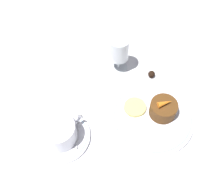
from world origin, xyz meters
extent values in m
plane|color=white|center=(0.00, 0.00, 0.00)|extent=(3.00, 3.00, 0.00)
cylinder|color=white|center=(0.00, -0.04, 0.01)|extent=(0.24, 0.24, 0.01)
torus|color=#8CB2D1|center=(0.00, -0.04, 0.01)|extent=(0.22, 0.22, 0.00)
cylinder|color=white|center=(-0.23, 0.08, 0.01)|extent=(0.16, 0.16, 0.01)
torus|color=#8CB2D1|center=(-0.23, 0.08, 0.01)|extent=(0.15, 0.15, 0.00)
cylinder|color=white|center=(-0.24, 0.08, 0.04)|extent=(0.09, 0.09, 0.06)
cylinder|color=brown|center=(-0.24, 0.08, 0.05)|extent=(0.08, 0.08, 0.05)
torus|color=white|center=(-0.18, 0.08, 0.04)|extent=(0.04, 0.01, 0.04)
cube|color=silver|center=(-0.20, 0.06, 0.01)|extent=(0.06, 0.07, 0.00)
ellipsoid|color=silver|center=(-0.16, 0.10, 0.01)|extent=(0.03, 0.03, 0.00)
cylinder|color=silver|center=(0.06, 0.17, 0.00)|extent=(0.06, 0.06, 0.01)
cylinder|color=silver|center=(0.06, 0.17, 0.03)|extent=(0.01, 0.01, 0.05)
cylinder|color=silver|center=(0.06, 0.17, 0.09)|extent=(0.06, 0.06, 0.07)
cylinder|color=#470A14|center=(0.06, 0.17, 0.07)|extent=(0.05, 0.05, 0.04)
cube|color=silver|center=(0.18, -0.05, 0.00)|extent=(0.03, 0.12, 0.01)
cube|color=silver|center=(0.16, 0.03, 0.00)|extent=(0.03, 0.05, 0.01)
cylinder|color=#563314|center=(0.03, -0.05, 0.04)|extent=(0.08, 0.08, 0.04)
cone|color=orange|center=(0.03, -0.05, 0.07)|extent=(0.04, 0.03, 0.02)
cylinder|color=#EFE075|center=(-0.02, 0.01, 0.02)|extent=(0.06, 0.06, 0.01)
sphere|color=black|center=(0.11, 0.07, 0.01)|extent=(0.02, 0.02, 0.02)
camera|label=1|loc=(-0.33, -0.24, 0.67)|focal=42.00mm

